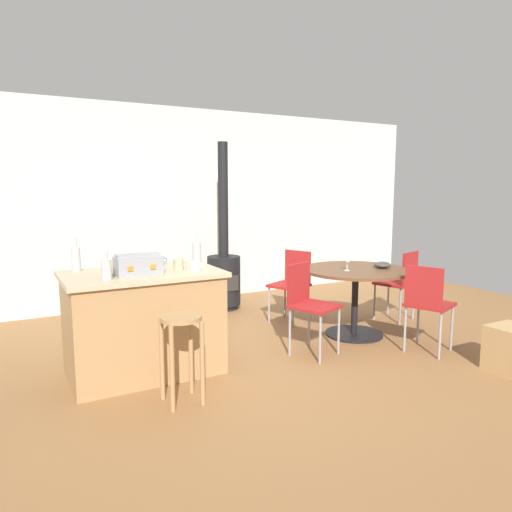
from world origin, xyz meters
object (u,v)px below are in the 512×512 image
cardboard_box (512,349)px  cup_2 (159,261)px  wooden_stool (181,341)px  bottle_1 (197,254)px  wood_stove (224,269)px  bottle_2 (106,269)px  toolbox (138,265)px  cup_0 (179,265)px  dining_table (355,284)px  folding_chair_right (400,280)px  bottle_0 (76,258)px  kitchen_island (144,322)px  wine_glass (347,261)px  cup_1 (195,266)px  folding_chair_near (292,280)px  serving_bowl (382,265)px  folding_chair_far (309,301)px  folding_chair_left (427,301)px

cardboard_box → cup_2: bearing=145.8°
wooden_stool → bottle_1: bearing=59.5°
wood_stove → bottle_2: 2.72m
toolbox → cup_0: toolbox is taller
cardboard_box → dining_table: bearing=110.1°
folding_chair_right → bottle_1: (-2.69, -0.16, 0.52)m
bottle_0 → cup_2: bearing=-4.5°
kitchen_island → wooden_stool: 0.72m
wood_stove → cup_2: (-1.32, -1.44, 0.41)m
wooden_stool → dining_table: (2.23, 0.66, 0.09)m
wine_glass → dining_table: bearing=13.8°
dining_table → bottle_1: size_ratio=3.61×
wood_stove → wooden_stool: bearing=-121.4°
kitchen_island → bottle_0: size_ratio=4.62×
bottle_1 → wood_stove: bearing=58.2°
dining_table → cup_1: 1.95m
folding_chair_right → wood_stove: (-1.64, 1.55, 0.03)m
folding_chair_near → cup_0: size_ratio=6.92×
cup_1 → serving_bowl: cup_1 is taller
dining_table → toolbox: size_ratio=3.11×
serving_bowl → bottle_1: bearing=176.4°
folding_chair_far → cup_2: cup_2 is taller
bottle_1 → cup_2: bottle_1 is taller
bottle_2 → cardboard_box: size_ratio=0.56×
toolbox → dining_table: bearing=1.5°
wood_stove → cup_2: wood_stove is taller
wooden_stool → bottle_1: 0.97m
toolbox → bottle_2: bottle_2 is taller
dining_table → cardboard_box: (0.54, -1.47, -0.37)m
kitchen_island → toolbox: toolbox is taller
folding_chair_left → cup_1: size_ratio=8.11×
kitchen_island → bottle_1: 0.75m
folding_chair_far → toolbox: 1.67m
folding_chair_left → folding_chair_far: bearing=151.8°
kitchen_island → bottle_0: bearing=148.1°
wine_glass → cup_2: bearing=170.0°
folding_chair_near → bottle_1: bearing=-153.0°
cup_0 → cup_2: size_ratio=1.03×
folding_chair_far → folding_chair_near: bearing=64.7°
folding_chair_left → dining_table: bearing=106.6°
bottle_2 → cup_2: bottle_2 is taller
dining_table → cup_2: bearing=171.7°
bottle_0 → bottle_2: 0.55m
cup_1 → wood_stove: bearing=58.7°
wooden_stool → wood_stove: size_ratio=0.31×
folding_chair_near → folding_chair_far: size_ratio=0.96×
folding_chair_left → cup_2: size_ratio=7.33×
bottle_0 → cup_1: size_ratio=2.63×
wooden_stool → bottle_2: bearing=130.6°
kitchen_island → folding_chair_right: bearing=2.4°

